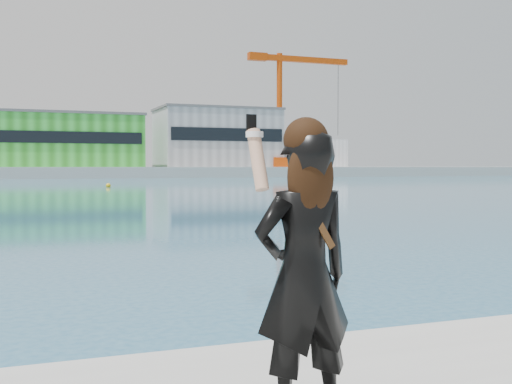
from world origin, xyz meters
TOP-DOWN VIEW (x-y plane):
  - far_quay at (0.00, 130.00)m, footprint 320.00×40.00m
  - warehouse_green at (8.00, 127.98)m, footprint 30.60×16.36m
  - warehouse_grey_right at (40.00, 127.98)m, footprint 25.50×15.35m
  - ancillary_shed at (62.00, 126.00)m, footprint 12.00×10.00m
  - dock_crane at (53.20, 122.00)m, footprint 23.00×4.00m
  - flagpole_right at (22.09, 121.00)m, footprint 1.28×0.16m
  - buoy_near at (7.89, 63.49)m, footprint 0.50×0.50m
  - woman at (-0.11, -0.55)m, footprint 0.59×0.41m

SIDE VIEW (x-z plane):
  - buoy_near at x=7.89m, z-range -0.25..0.25m
  - far_quay at x=0.00m, z-range 0.00..2.00m
  - woman at x=-0.11m, z-range 0.81..2.44m
  - ancillary_shed at x=62.00m, z-range 2.00..8.00m
  - flagpole_right at x=22.09m, z-range 2.54..10.54m
  - warehouse_green at x=8.00m, z-range 2.01..12.51m
  - warehouse_grey_right at x=40.00m, z-range 2.01..14.51m
  - dock_crane at x=53.20m, z-range 3.07..27.07m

